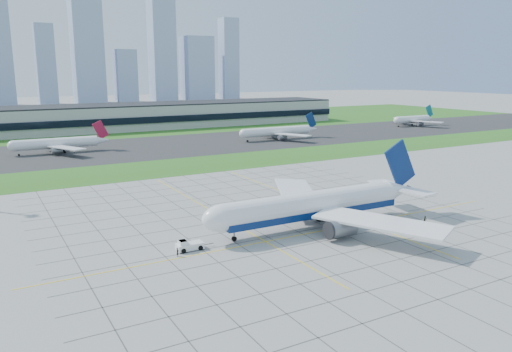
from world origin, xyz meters
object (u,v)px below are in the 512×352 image
at_px(distant_jet_1, 58,143).
at_px(crew_far, 425,219).
at_px(distant_jet_2, 278,131).
at_px(airliner, 314,205).
at_px(pushback_tug, 188,245).
at_px(crew_near, 178,252).
at_px(distant_jet_3, 413,119).

bearing_deg(distant_jet_1, crew_far, -68.68).
distance_m(crew_far, distant_jet_2, 154.96).
relative_size(airliner, distant_jet_2, 1.33).
height_order(airliner, crew_far, airliner).
xyz_separation_m(airliner, pushback_tug, (-31.95, -0.14, -4.25)).
bearing_deg(airliner, pushback_tug, -179.22).
distance_m(crew_near, crew_far, 61.39).
relative_size(pushback_tug, crew_near, 4.54).
height_order(distant_jet_1, distant_jet_3, same).
distance_m(crew_near, distant_jet_2, 177.04).
xyz_separation_m(distant_jet_1, distant_jet_3, (227.26, 3.05, -0.00)).
xyz_separation_m(distant_jet_1, distant_jet_2, (110.66, -10.41, 0.00)).
distance_m(distant_jet_1, distant_jet_2, 111.14).
xyz_separation_m(airliner, distant_jet_2, (74.89, 136.11, -0.77)).
height_order(crew_far, distant_jet_1, distant_jet_1).
height_order(crew_near, crew_far, crew_near).
bearing_deg(distant_jet_1, distant_jet_2, -5.37).
distance_m(airliner, crew_far, 28.15).
bearing_deg(crew_far, crew_near, -174.82).
xyz_separation_m(pushback_tug, distant_jet_2, (106.84, 136.25, 3.48)).
bearing_deg(distant_jet_1, airliner, -76.28).
xyz_separation_m(pushback_tug, distant_jet_3, (223.44, 149.71, 3.47)).
height_order(airliner, distant_jet_2, airliner).
bearing_deg(distant_jet_1, crew_near, -89.78).
relative_size(crew_near, crew_far, 1.06).
bearing_deg(distant_jet_3, distant_jet_2, -173.42).
bearing_deg(crew_far, pushback_tug, -177.54).
height_order(pushback_tug, crew_far, pushback_tug).
height_order(pushback_tug, distant_jet_3, distant_jet_3).
relative_size(crew_near, distant_jet_3, 0.04).
bearing_deg(airliner, distant_jet_2, 61.70).
distance_m(crew_near, distant_jet_1, 149.06).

